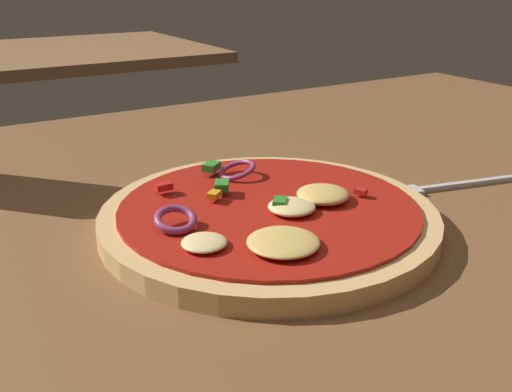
{
  "coord_description": "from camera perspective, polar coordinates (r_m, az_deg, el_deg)",
  "views": [
    {
      "loc": [
        -0.28,
        -0.35,
        0.23
      ],
      "look_at": [
        -0.05,
        0.03,
        0.05
      ],
      "focal_mm": 40.53,
      "sensor_mm": 36.0,
      "label": 1
    }
  ],
  "objects": [
    {
      "name": "background_table",
      "position": [
        1.65,
        -18.1,
        13.24
      ],
      "size": [
        0.7,
        0.59,
        0.03
      ],
      "color": "brown",
      "rests_on": "ground"
    },
    {
      "name": "dining_table",
      "position": [
        0.5,
        7.2,
        -3.64
      ],
      "size": [
        1.28,
        0.94,
        0.03
      ],
      "color": "brown",
      "rests_on": "ground"
    },
    {
      "name": "pizza",
      "position": [
        0.47,
        1.28,
        -1.96
      ],
      "size": [
        0.27,
        0.27,
        0.03
      ],
      "color": "tan",
      "rests_on": "dining_table"
    },
    {
      "name": "fork",
      "position": [
        0.58,
        17.85,
        0.84
      ],
      "size": [
        0.16,
        0.05,
        0.01
      ],
      "color": "silver",
      "rests_on": "dining_table"
    }
  ]
}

